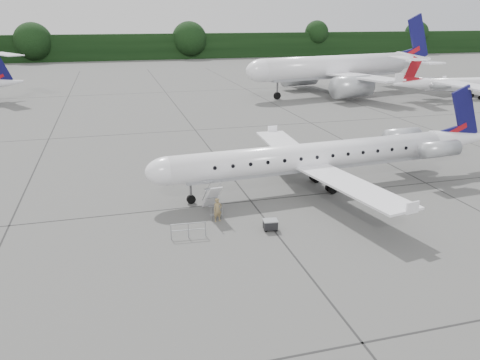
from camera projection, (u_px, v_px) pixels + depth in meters
name	position (u px, v px, depth m)	size (l,w,h in m)	color
ground	(317.00, 213.00, 33.78)	(320.00, 320.00, 0.00)	#575755
treeline	(152.00, 47.00, 150.76)	(260.00, 4.00, 8.00)	black
main_regional_jet	(313.00, 143.00, 37.27)	(30.03, 21.62, 7.70)	white
airstair	(212.00, 198.00, 33.24)	(0.85, 2.47, 2.41)	white
passenger	(218.00, 210.00, 32.12)	(0.61, 0.40, 1.69)	olive
safety_railing	(188.00, 231.00, 29.82)	(2.20, 0.08, 1.00)	gray
baggage_cart	(270.00, 225.00, 30.94)	(0.90, 0.73, 0.78)	black
bg_narrowbody	(336.00, 55.00, 82.40)	(38.14, 27.46, 13.69)	white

